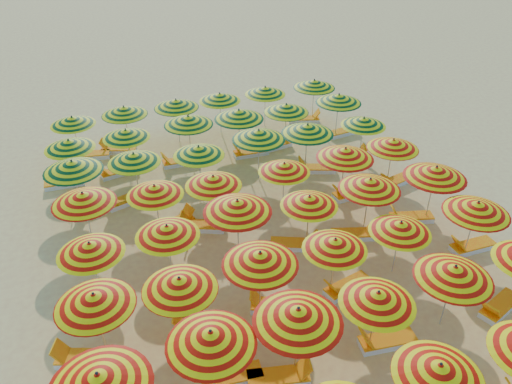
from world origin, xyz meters
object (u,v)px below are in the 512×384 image
umbrella_6 (99,381)px  lounger_20 (351,194)px  umbrella_34 (307,129)px  lounger_27 (118,172)px  umbrella_30 (72,166)px  umbrella_37 (126,134)px  umbrella_10 (454,272)px  lounger_19 (202,226)px  umbrella_45 (220,97)px  lounger_24 (316,168)px  umbrella_25 (155,190)px  lounger_29 (250,152)px  umbrella_16 (400,227)px  umbrella_31 (134,158)px  umbrella_15 (335,244)px  lounger_32 (91,155)px  umbrella_29 (393,144)px  umbrella_36 (69,144)px  umbrella_47 (314,84)px  umbrella_40 (286,108)px  lounger_26 (66,182)px  lounger_12 (276,306)px  umbrella_21 (309,201)px  lounger_23 (126,200)px  lounger_22 (95,205)px  lounger_18 (174,224)px  umbrella_20 (237,206)px  lounger_21 (397,181)px  lounger_17 (410,217)px  lounger_13 (347,287)px  lounger_9 (500,307)px  lounger_8 (386,341)px  lounger_16 (355,234)px  umbrella_12 (94,300)px  lounger_14 (472,246)px  umbrella_7 (211,338)px  lounger_10 (85,358)px  umbrella_33 (259,135)px  lounger_6 (230,377)px  umbrella_17 (477,208)px  lounger_31 (344,132)px  umbrella_38 (188,120)px  lounger_25 (350,157)px  umbrella_32 (199,151)px  umbrella_14 (260,258)px  umbrella_35 (364,122)px  umbrella_28 (345,153)px  lounger_30 (276,145)px  umbrella_13 (180,284)px  lounger_33 (118,150)px  umbrella_23 (436,172)px  umbrella_46 (265,91)px  umbrella_42 (72,121)px  lounger_7 (280,377)px

umbrella_6 → lounger_20: size_ratio=1.58×
umbrella_34 → lounger_27: umbrella_34 is taller
umbrella_30 → umbrella_37: size_ratio=0.89×
umbrella_30 → umbrella_10: bearing=-45.1°
lounger_19 → umbrella_45: bearing=-88.4°
lounger_24 → umbrella_25: bearing=36.9°
umbrella_6 → lounger_29: umbrella_6 is taller
umbrella_16 → umbrella_31: size_ratio=0.85×
umbrella_15 → lounger_32: (-6.86, 12.22, -1.79)m
umbrella_29 → umbrella_36: 13.85m
umbrella_47 → lounger_32: (-12.10, -0.38, -1.98)m
umbrella_40 → lounger_26: bearing=-178.8°
lounger_12 → umbrella_21: bearing=-109.0°
umbrella_37 → lounger_23: umbrella_37 is taller
lounger_22 → lounger_26: 2.50m
umbrella_47 → lounger_18: (-9.43, -7.37, -1.98)m
umbrella_20 → lounger_21: bearing=16.3°
umbrella_20 → lounger_17: size_ratio=1.39×
umbrella_15 → lounger_13: (0.50, -0.21, -1.79)m
umbrella_40 → lounger_9: bearing=-80.8°
lounger_8 → lounger_16: bearing=-102.5°
umbrella_12 → lounger_12: (5.28, -0.11, -1.92)m
umbrella_34 → lounger_14: (3.44, -7.29, -2.05)m
umbrella_25 → lounger_14: umbrella_25 is taller
umbrella_20 → umbrella_40: 8.98m
umbrella_7 → lounger_10: bearing=145.5°
lounger_18 → umbrella_45: bearing=42.8°
lounger_13 → lounger_16: same height
umbrella_33 → lounger_6: 11.03m
lounger_26 → umbrella_25: bearing=-54.2°
umbrella_47 → lounger_14: size_ratio=1.69×
umbrella_17 → lounger_31: bearing=86.3°
umbrella_31 → lounger_26: size_ratio=1.53×
umbrella_38 → umbrella_7: bearing=-100.8°
lounger_21 → lounger_25: 2.82m
umbrella_32 → lounger_16: umbrella_32 is taller
umbrella_21 → lounger_31: bearing=53.6°
umbrella_14 → umbrella_35: bearing=44.2°
umbrella_28 → lounger_13: umbrella_28 is taller
lounger_17 → lounger_31: size_ratio=1.02×
lounger_18 → lounger_19: 1.10m
lounger_16 → lounger_30: bearing=108.1°
umbrella_34 → lounger_23: size_ratio=1.37×
umbrella_47 → lounger_14: umbrella_47 is taller
lounger_27 → umbrella_6: bearing=70.9°
umbrella_13 → lounger_33: 12.73m
umbrella_23 → lounger_14: 3.02m
umbrella_28 → umbrella_46: size_ratio=1.08×
umbrella_42 → lounger_24: (10.32, -5.16, -1.80)m
umbrella_23 → lounger_7: umbrella_23 is taller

